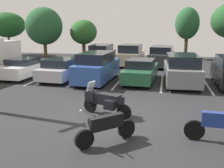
# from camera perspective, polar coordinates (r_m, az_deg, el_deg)

# --- Properties ---
(ground) EXTENTS (44.00, 44.00, 0.10)m
(ground) POSITION_cam_1_polar(r_m,az_deg,el_deg) (10.49, -1.68, -7.44)
(ground) COLOR #262628
(motorcycle_touring) EXTENTS (2.14, 1.16, 1.35)m
(motorcycle_touring) POSITION_cam_1_polar(r_m,az_deg,el_deg) (10.39, -1.65, -3.69)
(motorcycle_touring) COLOR black
(motorcycle_touring) RESTS_ON ground
(motorcycle_second) EXTENTS (2.12, 0.62, 1.30)m
(motorcycle_second) POSITION_cam_1_polar(r_m,az_deg,el_deg) (8.74, 22.93, -8.52)
(motorcycle_second) COLOR black
(motorcycle_second) RESTS_ON ground
(motorcycle_third) EXTENTS (1.62, 1.56, 1.24)m
(motorcycle_third) POSITION_cam_1_polar(r_m,az_deg,el_deg) (8.01, -1.37, -9.60)
(motorcycle_third) COLOR black
(motorcycle_third) RESTS_ON ground
(parking_stripes) EXTENTS (16.65, 4.85, 0.01)m
(parking_stripes) POSITION_cam_1_polar(r_m,az_deg,el_deg) (16.84, 1.64, 0.59)
(parking_stripes) COLOR silver
(parking_stripes) RESTS_ON ground
(car_white) EXTENTS (2.04, 4.28, 1.37)m
(car_white) POSITION_cam_1_polar(r_m,az_deg,el_deg) (19.10, -18.97, 3.40)
(car_white) COLOR white
(car_white) RESTS_ON ground
(car_silver) EXTENTS (2.08, 4.52, 1.44)m
(car_silver) POSITION_cam_1_polar(r_m,az_deg,el_deg) (17.72, -11.02, 3.31)
(car_silver) COLOR #B7B7BC
(car_silver) RESTS_ON ground
(car_blue) EXTENTS (2.10, 4.94, 1.94)m
(car_blue) POSITION_cam_1_polar(r_m,az_deg,el_deg) (16.62, -3.35, 3.74)
(car_blue) COLOR #2D519E
(car_blue) RESTS_ON ground
(car_green) EXTENTS (2.04, 4.91, 1.50)m
(car_green) POSITION_cam_1_polar(r_m,az_deg,el_deg) (16.76, 6.49, 2.94)
(car_green) COLOR #235638
(car_green) RESTS_ON ground
(car_grey) EXTENTS (2.19, 4.91, 1.88)m
(car_grey) POSITION_cam_1_polar(r_m,az_deg,el_deg) (16.44, 15.25, 3.10)
(car_grey) COLOR slate
(car_grey) RESTS_ON ground
(car_far_maroon) EXTENTS (1.77, 4.78, 1.89)m
(car_far_maroon) POSITION_cam_1_polar(r_m,az_deg,el_deg) (24.03, -2.28, 6.54)
(car_far_maroon) COLOR maroon
(car_far_maroon) RESTS_ON ground
(car_far_champagne) EXTENTS (2.09, 4.34, 1.95)m
(car_far_champagne) POSITION_cam_1_polar(r_m,az_deg,el_deg) (23.40, 4.24, 6.36)
(car_far_champagne) COLOR #C1B289
(car_far_champagne) RESTS_ON ground
(car_far_charcoal) EXTENTS (2.29, 5.03, 1.82)m
(car_far_charcoal) POSITION_cam_1_polar(r_m,az_deg,el_deg) (23.43, 11.05, 6.08)
(car_far_charcoal) COLOR #38383D
(car_far_charcoal) RESTS_ON ground
(tree_rear) EXTENTS (4.08, 4.08, 5.59)m
(tree_rear) POSITION_cam_1_polar(r_m,az_deg,el_deg) (30.14, -14.92, 12.36)
(tree_rear) COLOR #4C3823
(tree_rear) RESTS_ON ground
(tree_far_left) EXTENTS (3.08, 3.08, 4.26)m
(tree_far_left) POSITION_cam_1_polar(r_m,az_deg,el_deg) (30.14, -6.37, 11.41)
(tree_far_left) COLOR #4C3823
(tree_far_left) RESTS_ON ground
(tree_center_right) EXTENTS (2.56, 2.56, 5.51)m
(tree_center_right) POSITION_cam_1_polar(r_m,az_deg,el_deg) (29.26, 16.43, 12.78)
(tree_center_right) COLOR #4C3823
(tree_center_right) RESTS_ON ground
(tree_center_left) EXTENTS (4.22, 4.22, 5.19)m
(tree_center_left) POSITION_cam_1_polar(r_m,az_deg,el_deg) (34.55, -22.29, 12.11)
(tree_center_left) COLOR #4C3823
(tree_center_left) RESTS_ON ground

